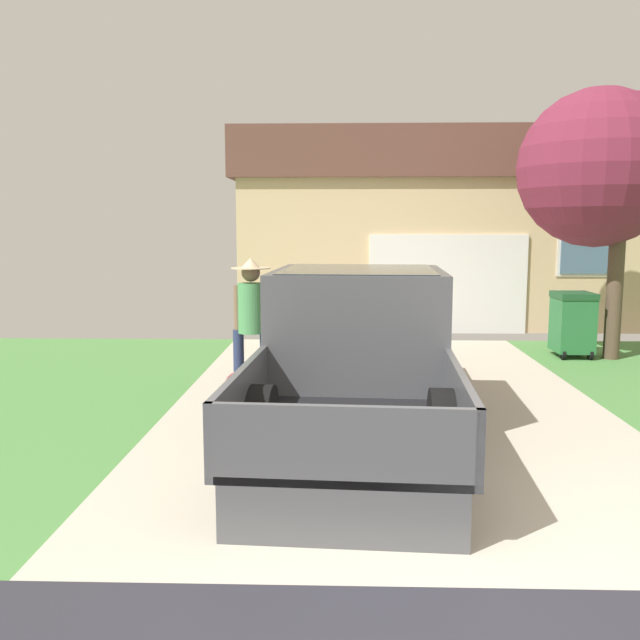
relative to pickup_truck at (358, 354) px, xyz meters
The scene contains 6 objects.
pickup_truck is the anchor object (origin of this frame).
person_with_hat 1.51m from the pickup_truck, 150.97° to the left, with size 0.48×0.48×1.78m.
handbag 1.61m from the pickup_truck, 161.57° to the left, with size 0.39×0.14×0.44m.
house_with_garage 9.87m from the pickup_truck, 77.50° to the left, with size 9.20×6.73×4.17m.
front_yard_tree 6.18m from the pickup_truck, 42.80° to the left, with size 2.95×2.55×4.37m.
wheeled_trash_bin 5.28m from the pickup_truck, 46.02° to the left, with size 0.60×0.72×1.08m.
Camera 1 is at (-0.58, -3.83, 2.15)m, focal length 37.97 mm.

